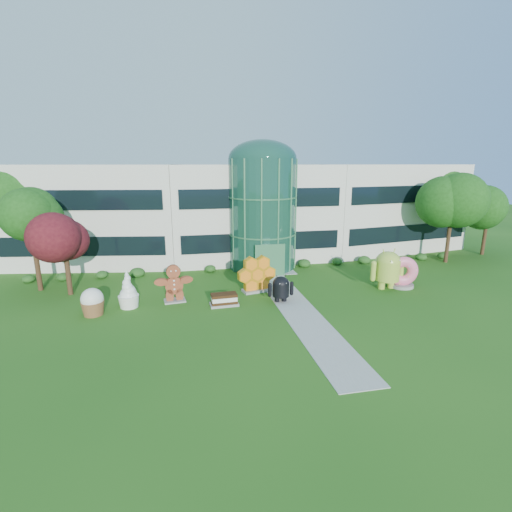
{
  "coord_description": "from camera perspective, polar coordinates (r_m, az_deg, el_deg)",
  "views": [
    {
      "loc": [
        -7.34,
        -20.6,
        9.38
      ],
      "look_at": [
        -1.82,
        6.0,
        2.6
      ],
      "focal_mm": 26.0,
      "sensor_mm": 36.0,
      "label": 1
    }
  ],
  "objects": [
    {
      "name": "ground",
      "position": [
        23.79,
        7.34,
        -9.33
      ],
      "size": [
        140.0,
        140.0,
        0.0
      ],
      "primitive_type": "plane",
      "color": "#215114",
      "rests_on": "ground"
    },
    {
      "name": "building",
      "position": [
        39.57,
        -0.96,
        7.15
      ],
      "size": [
        46.0,
        15.0,
        9.3
      ],
      "primitive_type": null,
      "color": "beige",
      "rests_on": "ground"
    },
    {
      "name": "atrium",
      "position": [
        33.71,
        0.96,
        6.38
      ],
      "size": [
        6.0,
        6.0,
        9.8
      ],
      "primitive_type": "cylinder",
      "color": "#194738",
      "rests_on": "ground"
    },
    {
      "name": "walkway",
      "position": [
        25.53,
        5.88,
        -7.57
      ],
      "size": [
        2.4,
        20.0,
        0.04
      ],
      "primitive_type": "cube",
      "color": "#9E9E93",
      "rests_on": "ground"
    },
    {
      "name": "tree_red",
      "position": [
        29.95,
        -27.22,
        0.14
      ],
      "size": [
        4.0,
        4.0,
        6.0
      ],
      "primitive_type": null,
      "color": "#3F0C14",
      "rests_on": "ground"
    },
    {
      "name": "trees_backdrop",
      "position": [
        34.78,
        0.6,
        5.45
      ],
      "size": [
        52.0,
        8.0,
        8.4
      ],
      "primitive_type": null,
      "color": "#174310",
      "rests_on": "ground"
    },
    {
      "name": "android_green",
      "position": [
        30.07,
        19.59,
        -1.58
      ],
      "size": [
        3.21,
        2.3,
        3.43
      ],
      "primitive_type": null,
      "rotation": [
        0.0,
        0.0,
        0.1
      ],
      "color": "#A4BF3D",
      "rests_on": "ground"
    },
    {
      "name": "android_black",
      "position": [
        25.79,
        3.85,
        -4.8
      ],
      "size": [
        1.9,
        1.28,
        2.15
      ],
      "primitive_type": null,
      "rotation": [
        0.0,
        0.0,
        0.0
      ],
      "color": "black",
      "rests_on": "ground"
    },
    {
      "name": "donut",
      "position": [
        31.01,
        21.56,
        -2.21
      ],
      "size": [
        2.58,
        1.65,
        2.48
      ],
      "primitive_type": null,
      "rotation": [
        0.0,
        0.0,
        -0.22
      ],
      "color": "#F45C8E",
      "rests_on": "ground"
    },
    {
      "name": "gingerbread",
      "position": [
        26.35,
        -12.52,
        -4.09
      ],
      "size": [
        3.02,
        1.46,
        2.69
      ],
      "primitive_type": null,
      "rotation": [
        0.0,
        0.0,
        0.12
      ],
      "color": "maroon",
      "rests_on": "ground"
    },
    {
      "name": "ice_cream_sandwich",
      "position": [
        25.38,
        -4.93,
        -6.7
      ],
      "size": [
        1.96,
        1.05,
        0.85
      ],
      "primitive_type": null,
      "rotation": [
        0.0,
        0.0,
        0.05
      ],
      "color": "black",
      "rests_on": "ground"
    },
    {
      "name": "honeycomb",
      "position": [
        27.76,
        0.1,
        -3.04
      ],
      "size": [
        3.31,
        1.74,
        2.47
      ],
      "primitive_type": null,
      "rotation": [
        0.0,
        0.0,
        0.2
      ],
      "color": "orange",
      "rests_on": "ground"
    },
    {
      "name": "froyo",
      "position": [
        26.16,
        -19.1,
        -4.88
      ],
      "size": [
        1.83,
        1.83,
        2.51
      ],
      "primitive_type": null,
      "rotation": [
        0.0,
        0.0,
        0.3
      ],
      "color": "white",
      "rests_on": "ground"
    },
    {
      "name": "cupcake",
      "position": [
        25.8,
        -23.87,
        -6.44
      ],
      "size": [
        1.68,
        1.68,
        1.79
      ],
      "primitive_type": null,
      "rotation": [
        0.0,
        0.0,
        -0.14
      ],
      "color": "white",
      "rests_on": "ground"
    }
  ]
}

